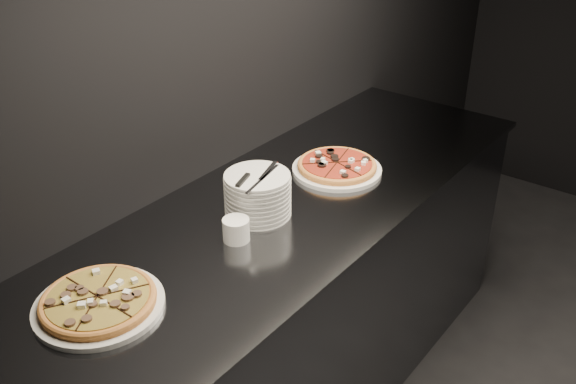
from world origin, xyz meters
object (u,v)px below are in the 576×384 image
Objects in this scene: pizza_tomato at (337,167)px; cutlery at (256,177)px; counter at (281,313)px; plate_stack at (258,195)px; pizza_mushroom at (99,302)px; ramekin at (236,229)px.

cutlery reaches higher than pizza_tomato.
counter is 11.22× the size of plate_stack.
pizza_mushroom is at bearing -92.14° from plate_stack.
ramekin reaches higher than counter.
ramekin is (0.01, -0.24, 0.50)m from counter.
cutlery is at bearing 104.74° from ramekin.
ramekin is at bearing -93.21° from cutlery.
counter is 0.62m from cutlery.
pizza_mushroom is 0.48m from ramekin.
plate_stack reaches higher than ramekin.
ramekin is (0.05, -0.16, -0.03)m from plate_stack.
ramekin reaches higher than pizza_mushroom.
pizza_mushroom is 1.60× the size of plate_stack.
pizza_tomato is at bearing 84.93° from plate_stack.
plate_stack reaches higher than pizza_tomato.
cutlery is at bearing -62.38° from plate_stack.
plate_stack is at bearing -95.07° from pizza_tomato.
plate_stack is (-0.03, -0.08, 0.53)m from counter.
plate_stack is 0.17m from ramekin.
plate_stack is at bearing 87.86° from pizza_mushroom.
pizza_tomato is 0.42m from plate_stack.
cutlery is 2.77× the size of ramekin.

